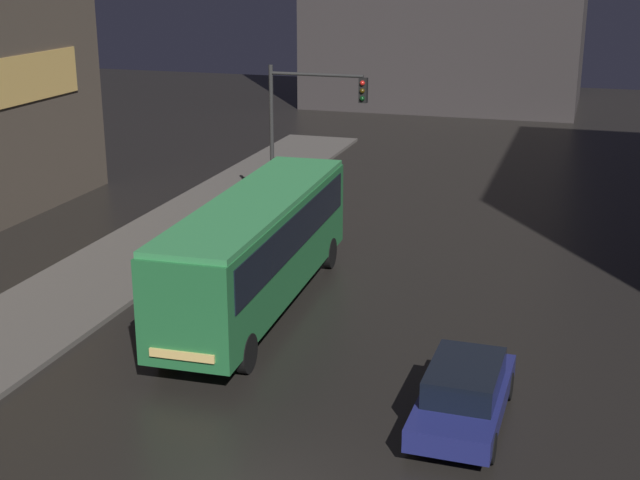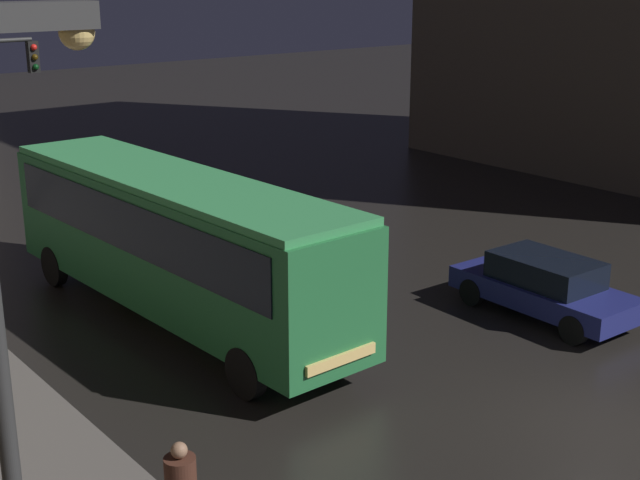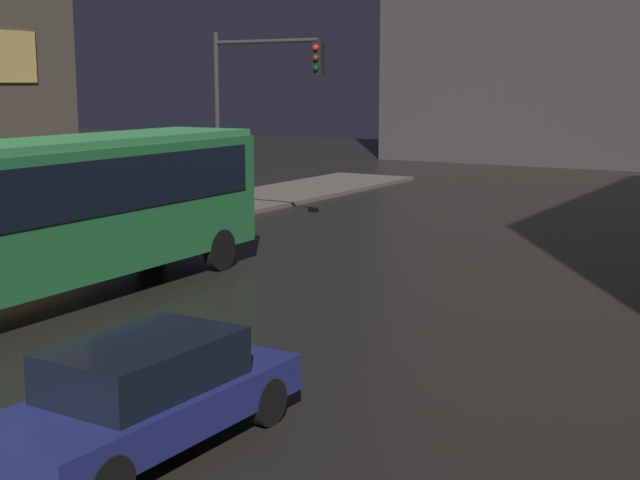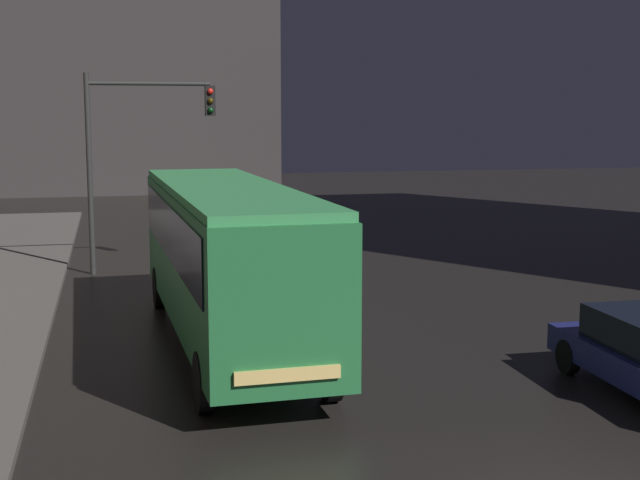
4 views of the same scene
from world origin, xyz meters
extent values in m
plane|color=black|center=(0.00, 0.00, 0.00)|extent=(120.00, 120.00, 0.00)
cube|color=#236B38|center=(-3.32, 9.12, 1.86)|extent=(2.70, 10.93, 2.63)
cube|color=black|center=(-3.32, 9.12, 2.43)|extent=(2.73, 10.07, 1.10)
cube|color=#399252|center=(-3.32, 9.12, 3.26)|extent=(2.65, 10.72, 0.16)
cube|color=#F4CC72|center=(-3.12, 3.67, 0.95)|extent=(1.63, 0.16, 0.20)
cylinder|color=black|center=(-2.12, 5.13, 0.50)|extent=(0.29, 1.01, 1.00)
cylinder|color=black|center=(-4.23, 5.05, 0.50)|extent=(0.29, 1.01, 1.00)
cylinder|color=black|center=(-2.40, 13.18, 0.50)|extent=(0.29, 1.01, 1.00)
cylinder|color=black|center=(-4.52, 13.11, 0.50)|extent=(0.29, 1.01, 1.00)
cube|color=navy|center=(3.34, 4.20, 0.55)|extent=(1.83, 4.31, 0.50)
cube|color=black|center=(3.34, 4.20, 1.10)|extent=(1.53, 2.38, 0.59)
cylinder|color=black|center=(4.10, 2.74, 0.32)|extent=(0.21, 0.64, 0.64)
cylinder|color=black|center=(2.52, 2.77, 0.32)|extent=(0.21, 0.64, 0.64)
cylinder|color=black|center=(4.16, 5.62, 0.32)|extent=(0.21, 0.64, 0.64)
cylinder|color=black|center=(2.57, 5.65, 0.32)|extent=(0.21, 0.64, 0.64)
cylinder|color=#422319|center=(-7.55, 1.63, 1.24)|extent=(0.59, 0.59, 0.64)
sphere|color=#8C664C|center=(-7.55, 1.63, 1.67)|extent=(0.22, 0.22, 0.22)
cube|color=black|center=(-2.62, 18.16, 5.14)|extent=(0.30, 0.24, 0.90)
sphere|color=red|center=(-2.62, 18.02, 5.42)|extent=(0.18, 0.18, 0.18)
sphere|color=#3B2B07|center=(-2.62, 18.02, 5.14)|extent=(0.18, 0.18, 0.18)
sphere|color=black|center=(-2.62, 18.02, 4.86)|extent=(0.18, 0.18, 0.18)
cylinder|color=#2D2D2D|center=(-10.12, 0.22, 3.76)|extent=(0.18, 0.18, 7.21)
cube|color=#383838|center=(-9.52, 0.22, 7.21)|extent=(1.10, 0.36, 0.24)
sphere|color=#F4CC72|center=(-9.12, 0.22, 7.06)|extent=(0.32, 0.32, 0.32)
camera|label=1|loc=(5.51, -13.36, 9.72)|focal=50.00mm
camera|label=2|loc=(-12.48, -7.41, 7.61)|focal=50.00mm
camera|label=3|loc=(10.50, -3.58, 4.46)|focal=50.00mm
camera|label=4|loc=(-5.58, -8.90, 4.83)|focal=50.00mm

